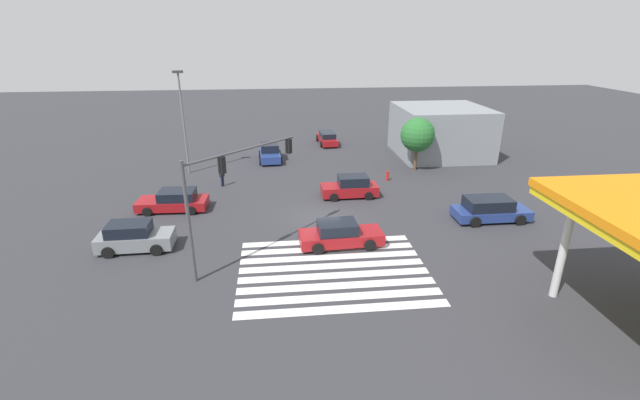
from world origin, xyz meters
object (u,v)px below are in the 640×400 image
tree_corner_a (417,135)px  car_4 (350,187)px  car_6 (490,209)px  car_1 (340,235)px  traffic_signal_mast (225,183)px  street_light_pole_a (183,114)px  pedestrian (222,175)px  car_0 (270,153)px  car_2 (174,201)px  fire_hydrant (387,176)px  car_5 (327,138)px  car_3 (134,237)px

tree_corner_a → car_4: bearing=-139.0°
car_6 → car_1: bearing=-166.4°
traffic_signal_mast → street_light_pole_a: street_light_pole_a is taller
car_1 → tree_corner_a: tree_corner_a is taller
pedestrian → street_light_pole_a: size_ratio=0.19×
car_0 → pedestrian: (-3.76, -6.98, 0.17)m
car_1 → car_2: 12.39m
pedestrian → fire_hydrant: (13.44, 0.01, -0.49)m
car_4 → fire_hydrant: car_4 is taller
car_1 → fire_hydrant: bearing=60.2°
car_1 → car_5: car_1 is taller
car_5 → street_light_pole_a: size_ratio=0.54×
street_light_pole_a → fire_hydrant: size_ratio=10.02×
pedestrian → tree_corner_a: bearing=54.3°
car_6 → fire_hydrant: (-4.62, 8.52, -0.32)m
traffic_signal_mast → car_0: (1.97, 19.42, -3.76)m
car_2 → car_6: size_ratio=0.98×
fire_hydrant → pedestrian: bearing=-180.0°
car_3 → tree_corner_a: size_ratio=0.89×
tree_corner_a → fire_hydrant: tree_corner_a is taller
car_1 → street_light_pole_a: street_light_pole_a is taller
car_4 → street_light_pole_a: street_light_pole_a is taller
car_0 → pedestrian: size_ratio=2.54×
pedestrian → car_2: bearing=-75.7°
car_3 → car_4: size_ratio=0.99×
car_0 → fire_hydrant: size_ratio=4.87×
car_0 → car_4: size_ratio=1.00×
car_0 → fire_hydrant: car_0 is taller
traffic_signal_mast → pedestrian: bearing=53.2°
tree_corner_a → car_2: bearing=-159.5°
car_0 → car_3: size_ratio=1.01×
traffic_signal_mast → car_2: bearing=75.3°
car_5 → street_light_pole_a: (-13.25, -9.04, 4.46)m
car_1 → car_5: bearing=82.1°
car_2 → street_light_pole_a: 9.59m
car_2 → fire_hydrant: (16.21, 4.62, -0.23)m
traffic_signal_mast → tree_corner_a: 21.19m
street_light_pole_a → traffic_signal_mast: bearing=-72.7°
car_0 → car_6: car_0 is taller
traffic_signal_mast → car_3: (-5.56, 2.12, -3.75)m
car_0 → street_light_pole_a: bearing=-68.5°
car_1 → car_2: bearing=146.0°
traffic_signal_mast → fire_hydrant: 17.53m
pedestrian → street_light_pole_a: bearing=175.7°
pedestrian → tree_corner_a: size_ratio=0.35×
car_5 → car_0: bearing=130.4°
car_1 → car_3: (-11.59, 0.71, 0.09)m
car_1 → car_2: (-10.60, 6.42, -0.01)m
traffic_signal_mast → car_4: 12.67m
car_3 → car_4: (13.52, 6.99, -0.02)m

